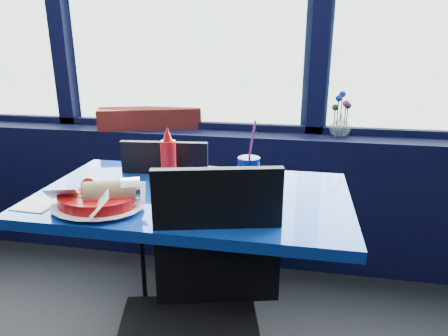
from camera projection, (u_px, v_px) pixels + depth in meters
window_sill at (184, 192)px, 2.52m from camera, size 5.00×0.26×0.80m
near_table at (194, 235)px, 1.60m from camera, size 1.20×0.70×0.75m
chair_near_front at (201, 304)px, 1.23m from camera, size 0.52×0.52×0.95m
chair_near_back at (177, 212)px, 1.95m from camera, size 0.44×0.45×0.89m
planter_box at (150, 118)px, 2.44m from camera, size 0.63×0.34×0.12m
flower_vase at (340, 123)px, 2.22m from camera, size 0.14×0.15×0.25m
food_basket at (99, 199)px, 1.39m from camera, size 0.31×0.29×0.11m
ketchup_bottle at (169, 159)px, 1.63m from camera, size 0.06×0.06×0.24m
soda_cup at (249, 174)px, 1.55m from camera, size 0.09×0.09×0.29m
napkin at (37, 204)px, 1.44m from camera, size 0.14×0.14×0.00m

